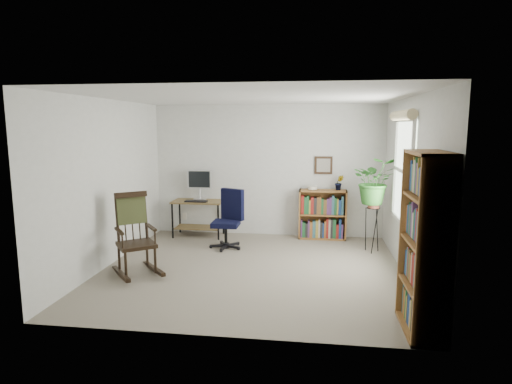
# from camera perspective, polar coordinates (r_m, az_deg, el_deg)

# --- Properties ---
(floor) EXTENTS (4.20, 4.00, 0.00)m
(floor) POSITION_cam_1_polar(r_m,az_deg,el_deg) (6.19, -0.50, -10.22)
(floor) COLOR gray
(floor) RESTS_ON ground
(ceiling) EXTENTS (4.20, 4.00, 0.00)m
(ceiling) POSITION_cam_1_polar(r_m,az_deg,el_deg) (5.86, -0.53, 12.54)
(ceiling) COLOR silver
(ceiling) RESTS_ON ground
(wall_back) EXTENTS (4.20, 0.00, 2.40)m
(wall_back) POSITION_cam_1_polar(r_m,az_deg,el_deg) (7.88, 1.55, 2.85)
(wall_back) COLOR silver
(wall_back) RESTS_ON ground
(wall_front) EXTENTS (4.20, 0.00, 2.40)m
(wall_front) POSITION_cam_1_polar(r_m,az_deg,el_deg) (3.97, -4.63, -3.14)
(wall_front) COLOR silver
(wall_front) RESTS_ON ground
(wall_left) EXTENTS (0.00, 4.00, 2.40)m
(wall_left) POSITION_cam_1_polar(r_m,az_deg,el_deg) (6.55, -19.04, 1.14)
(wall_left) COLOR silver
(wall_left) RESTS_ON ground
(wall_right) EXTENTS (0.00, 4.00, 2.40)m
(wall_right) POSITION_cam_1_polar(r_m,az_deg,el_deg) (5.99, 19.80, 0.42)
(wall_right) COLOR silver
(wall_right) RESTS_ON ground
(window) EXTENTS (0.12, 1.20, 1.50)m
(window) POSITION_cam_1_polar(r_m,az_deg,el_deg) (6.25, 18.97, 2.65)
(window) COLOR white
(window) RESTS_ON wall_right
(desk) EXTENTS (0.92, 0.51, 0.66)m
(desk) POSITION_cam_1_polar(r_m,az_deg,el_deg) (7.96, -7.69, -3.51)
(desk) COLOR brown
(desk) RESTS_ON floor
(monitor) EXTENTS (0.46, 0.16, 0.56)m
(monitor) POSITION_cam_1_polar(r_m,az_deg,el_deg) (7.99, -7.52, 1.00)
(monitor) COLOR silver
(monitor) RESTS_ON desk
(keyboard) EXTENTS (0.40, 0.15, 0.02)m
(keyboard) POSITION_cam_1_polar(r_m,az_deg,el_deg) (7.78, -7.98, -1.22)
(keyboard) COLOR black
(keyboard) RESTS_ON desk
(office_chair) EXTENTS (0.71, 0.71, 0.99)m
(office_chair) POSITION_cam_1_polar(r_m,az_deg,el_deg) (7.09, -4.06, -3.60)
(office_chair) COLOR black
(office_chair) RESTS_ON floor
(rocking_chair) EXTENTS (1.06, 1.14, 1.14)m
(rocking_chair) POSITION_cam_1_polar(r_m,az_deg,el_deg) (6.06, -15.71, -5.37)
(rocking_chair) COLOR black
(rocking_chair) RESTS_ON floor
(low_bookshelf) EXTENTS (0.84, 0.28, 0.89)m
(low_bookshelf) POSITION_cam_1_polar(r_m,az_deg,el_deg) (7.78, 8.85, -2.97)
(low_bookshelf) COLOR #956231
(low_bookshelf) RESTS_ON floor
(tall_bookshelf) EXTENTS (0.33, 0.78, 1.79)m
(tall_bookshelf) POSITION_cam_1_polar(r_m,az_deg,el_deg) (4.48, 21.58, -6.41)
(tall_bookshelf) COLOR #956231
(tall_bookshelf) RESTS_ON floor
(plant_stand) EXTENTS (0.27, 0.27, 0.85)m
(plant_stand) POSITION_cam_1_polar(r_m,az_deg,el_deg) (7.14, 15.29, -4.42)
(plant_stand) COLOR black
(plant_stand) RESTS_ON floor
(spider_plant) EXTENTS (1.69, 1.88, 1.46)m
(spider_plant) POSITION_cam_1_polar(r_m,az_deg,el_deg) (6.98, 15.65, 4.36)
(spider_plant) COLOR #2B6A25
(spider_plant) RESTS_ON plant_stand
(potted_plant_small) EXTENTS (0.13, 0.24, 0.11)m
(potted_plant_small) POSITION_cam_1_polar(r_m,az_deg,el_deg) (7.71, 11.02, 0.64)
(potted_plant_small) COLOR #2B6A25
(potted_plant_small) RESTS_ON low_bookshelf
(framed_picture) EXTENTS (0.32, 0.04, 0.32)m
(framed_picture) POSITION_cam_1_polar(r_m,az_deg,el_deg) (7.80, 8.98, 3.54)
(framed_picture) COLOR black
(framed_picture) RESTS_ON wall_back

